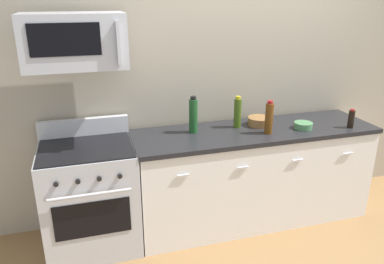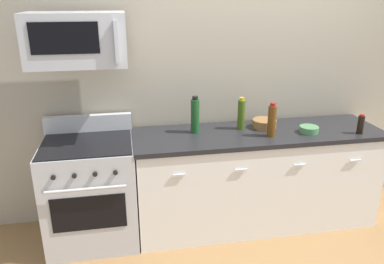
{
  "view_description": "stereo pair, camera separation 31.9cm",
  "coord_description": "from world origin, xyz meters",
  "views": [
    {
      "loc": [
        -1.47,
        -2.93,
        2.08
      ],
      "look_at": [
        -0.62,
        -0.05,
        0.98
      ],
      "focal_mm": 35.31,
      "sensor_mm": 36.0,
      "label": 1
    },
    {
      "loc": [
        -1.16,
        -3.0,
        2.08
      ],
      "look_at": [
        -0.62,
        -0.05,
        0.98
      ],
      "focal_mm": 35.31,
      "sensor_mm": 36.0,
      "label": 2
    }
  ],
  "objects": [
    {
      "name": "counter_unit",
      "position": [
        -0.0,
        -0.0,
        0.46
      ],
      "size": [
        2.24,
        0.66,
        0.92
      ],
      "color": "silver",
      "rests_on": "ground_plane"
    },
    {
      "name": "bowl_green_glaze",
      "position": [
        0.43,
        -0.1,
        0.95
      ],
      "size": [
        0.17,
        0.17,
        0.06
      ],
      "color": "#477A4C",
      "rests_on": "countertop_slab"
    },
    {
      "name": "ground_plane",
      "position": [
        0.0,
        0.0,
        0.0
      ],
      "size": [
        6.39,
        6.39,
        0.0
      ],
      "primitive_type": "plane",
      "color": "olive"
    },
    {
      "name": "bottle_olive_oil",
      "position": [
        -0.14,
        0.11,
        1.06
      ],
      "size": [
        0.07,
        0.07,
        0.29
      ],
      "color": "#385114",
      "rests_on": "countertop_slab"
    },
    {
      "name": "microwave",
      "position": [
        -1.49,
        0.05,
        1.75
      ],
      "size": [
        0.74,
        0.44,
        0.4
      ],
      "color": "#B7BABF"
    },
    {
      "name": "bowl_wooden_salad",
      "position": [
        0.08,
        0.1,
        0.96
      ],
      "size": [
        0.22,
        0.22,
        0.08
      ],
      "color": "brown",
      "rests_on": "countertop_slab"
    },
    {
      "name": "back_wall",
      "position": [
        0.0,
        0.41,
        1.35
      ],
      "size": [
        5.33,
        0.1,
        2.7
      ],
      "primitive_type": "cube",
      "color": "#9E937F",
      "rests_on": "ground_plane"
    },
    {
      "name": "range_oven",
      "position": [
        -1.49,
        0.0,
        0.47
      ],
      "size": [
        0.76,
        0.69,
        1.07
      ],
      "color": "#B7BABF",
      "rests_on": "ground_plane"
    },
    {
      "name": "bottle_soy_sauce_dark",
      "position": [
        0.86,
        -0.2,
        1.0
      ],
      "size": [
        0.06,
        0.06,
        0.18
      ],
      "color": "black",
      "rests_on": "countertop_slab"
    },
    {
      "name": "bottle_wine_amber",
      "position": [
        0.06,
        -0.12,
        1.06
      ],
      "size": [
        0.07,
        0.07,
        0.3
      ],
      "color": "#59330F",
      "rests_on": "countertop_slab"
    },
    {
      "name": "bottle_wine_green",
      "position": [
        -0.56,
        0.09,
        1.08
      ],
      "size": [
        0.08,
        0.08,
        0.33
      ],
      "color": "#19471E",
      "rests_on": "countertop_slab"
    }
  ]
}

